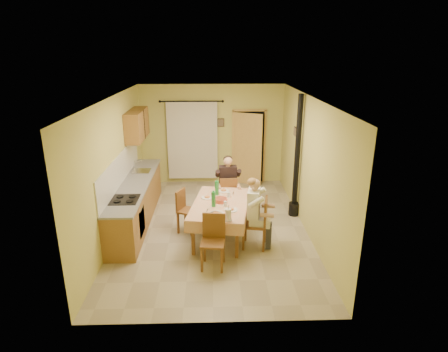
{
  "coord_description": "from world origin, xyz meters",
  "views": [
    {
      "loc": [
        0.02,
        -7.38,
        3.69
      ],
      "look_at": [
        0.25,
        0.1,
        1.15
      ],
      "focal_mm": 30.0,
      "sensor_mm": 36.0,
      "label": 1
    }
  ],
  "objects_px": {
    "stove_flue": "(296,173)",
    "dining_table": "(221,220)",
    "chair_near": "(213,252)",
    "man_far": "(228,179)",
    "chair_far": "(228,203)",
    "chair_left": "(188,219)",
    "man_right": "(255,205)",
    "chair_right": "(255,233)"
  },
  "relations": [
    {
      "from": "chair_near",
      "to": "chair_left",
      "type": "bearing_deg",
      "value": -61.93
    },
    {
      "from": "chair_near",
      "to": "stove_flue",
      "type": "relative_size",
      "value": 0.34
    },
    {
      "from": "dining_table",
      "to": "chair_right",
      "type": "height_order",
      "value": "chair_right"
    },
    {
      "from": "stove_flue",
      "to": "dining_table",
      "type": "bearing_deg",
      "value": -149.32
    },
    {
      "from": "dining_table",
      "to": "chair_far",
      "type": "height_order",
      "value": "chair_far"
    },
    {
      "from": "dining_table",
      "to": "chair_near",
      "type": "bearing_deg",
      "value": -89.04
    },
    {
      "from": "man_right",
      "to": "stove_flue",
      "type": "xyz_separation_m",
      "value": [
        1.08,
        1.44,
        0.15
      ]
    },
    {
      "from": "dining_table",
      "to": "man_far",
      "type": "relative_size",
      "value": 1.42
    },
    {
      "from": "chair_right",
      "to": "man_right",
      "type": "distance_m",
      "value": 0.59
    },
    {
      "from": "chair_right",
      "to": "chair_left",
      "type": "xyz_separation_m",
      "value": [
        -1.36,
        0.68,
        -0.0
      ]
    },
    {
      "from": "dining_table",
      "to": "chair_right",
      "type": "xyz_separation_m",
      "value": [
        0.67,
        -0.41,
        -0.09
      ]
    },
    {
      "from": "chair_far",
      "to": "chair_near",
      "type": "xyz_separation_m",
      "value": [
        -0.36,
        -2.2,
        0.0
      ]
    },
    {
      "from": "stove_flue",
      "to": "chair_near",
      "type": "bearing_deg",
      "value": -131.45
    },
    {
      "from": "chair_right",
      "to": "man_right",
      "type": "height_order",
      "value": "man_right"
    },
    {
      "from": "chair_far",
      "to": "chair_right",
      "type": "distance_m",
      "value": 1.56
    },
    {
      "from": "chair_left",
      "to": "stove_flue",
      "type": "bearing_deg",
      "value": 132.41
    },
    {
      "from": "chair_near",
      "to": "chair_far",
      "type": "bearing_deg",
      "value": -92.28
    },
    {
      "from": "chair_near",
      "to": "chair_right",
      "type": "relative_size",
      "value": 0.95
    },
    {
      "from": "man_right",
      "to": "chair_far",
      "type": "bearing_deg",
      "value": 28.27
    },
    {
      "from": "chair_left",
      "to": "chair_right",
      "type": "bearing_deg",
      "value": 88.49
    },
    {
      "from": "chair_right",
      "to": "man_far",
      "type": "relative_size",
      "value": 0.73
    },
    {
      "from": "man_right",
      "to": "chair_left",
      "type": "bearing_deg",
      "value": 74.61
    },
    {
      "from": "chair_right",
      "to": "man_far",
      "type": "xyz_separation_m",
      "value": [
        -0.47,
        1.51,
        0.59
      ]
    },
    {
      "from": "chair_far",
      "to": "stove_flue",
      "type": "distance_m",
      "value": 1.71
    },
    {
      "from": "chair_left",
      "to": "dining_table",
      "type": "bearing_deg",
      "value": 93.99
    },
    {
      "from": "dining_table",
      "to": "chair_left",
      "type": "xyz_separation_m",
      "value": [
        -0.69,
        0.26,
        -0.09
      ]
    },
    {
      "from": "dining_table",
      "to": "chair_far",
      "type": "bearing_deg",
      "value": 88.65
    },
    {
      "from": "chair_far",
      "to": "chair_left",
      "type": "distance_m",
      "value": 1.21
    },
    {
      "from": "chair_left",
      "to": "man_far",
      "type": "bearing_deg",
      "value": 157.88
    },
    {
      "from": "dining_table",
      "to": "stove_flue",
      "type": "relative_size",
      "value": 0.7
    },
    {
      "from": "chair_right",
      "to": "chair_left",
      "type": "relative_size",
      "value": 1.09
    },
    {
      "from": "dining_table",
      "to": "stove_flue",
      "type": "xyz_separation_m",
      "value": [
        1.74,
        1.03,
        0.65
      ]
    },
    {
      "from": "man_far",
      "to": "stove_flue",
      "type": "distance_m",
      "value": 1.55
    },
    {
      "from": "chair_near",
      "to": "man_far",
      "type": "xyz_separation_m",
      "value": [
        0.36,
        2.21,
        0.59
      ]
    },
    {
      "from": "dining_table",
      "to": "man_far",
      "type": "bearing_deg",
      "value": 88.8
    },
    {
      "from": "dining_table",
      "to": "chair_near",
      "type": "height_order",
      "value": "chair_near"
    },
    {
      "from": "chair_far",
      "to": "man_far",
      "type": "relative_size",
      "value": 0.69
    },
    {
      "from": "dining_table",
      "to": "chair_right",
      "type": "distance_m",
      "value": 0.79
    },
    {
      "from": "chair_far",
      "to": "chair_near",
      "type": "bearing_deg",
      "value": -101.35
    },
    {
      "from": "dining_table",
      "to": "chair_near",
      "type": "relative_size",
      "value": 2.05
    },
    {
      "from": "dining_table",
      "to": "chair_far",
      "type": "distance_m",
      "value": 1.1
    },
    {
      "from": "chair_far",
      "to": "chair_left",
      "type": "relative_size",
      "value": 1.04
    }
  ]
}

